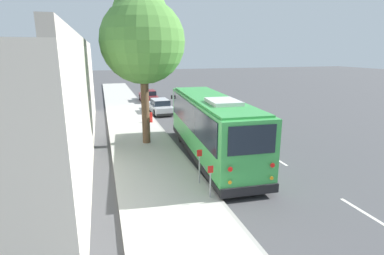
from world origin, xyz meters
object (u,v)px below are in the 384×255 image
(parked_sedan_maroon, at_px, (148,96))
(street_tree, at_px, (142,36))
(parked_sedan_silver, at_px, (160,106))
(fire_hydrant, at_px, (151,117))
(shuttle_bus, at_px, (211,124))
(sign_post_far, at_px, (199,166))
(sign_post_near, at_px, (210,181))

(parked_sedan_maroon, xyz_separation_m, street_tree, (-15.72, 2.59, 5.81))
(parked_sedan_silver, bearing_deg, street_tree, 162.25)
(parked_sedan_silver, distance_m, fire_hydrant, 4.39)
(fire_hydrant, bearing_deg, shuttle_bus, -167.41)
(street_tree, xyz_separation_m, sign_post_far, (-6.62, -1.26, -5.50))
(street_tree, relative_size, sign_post_far, 6.11)
(fire_hydrant, bearing_deg, sign_post_far, -179.42)
(street_tree, bearing_deg, fire_hydrant, -12.62)
(parked_sedan_maroon, relative_size, sign_post_near, 3.42)
(parked_sedan_maroon, height_order, sign_post_near, sign_post_near)
(shuttle_bus, xyz_separation_m, parked_sedan_silver, (12.52, 0.36, -1.22))
(shuttle_bus, relative_size, parked_sedan_silver, 2.28)
(parked_sedan_silver, bearing_deg, sign_post_far, 173.28)
(parked_sedan_maroon, distance_m, street_tree, 16.96)
(parked_sedan_silver, xyz_separation_m, fire_hydrant, (-4.12, 1.52, -0.05))
(parked_sedan_silver, bearing_deg, parked_sedan_maroon, -1.12)
(parked_sedan_silver, height_order, sign_post_far, sign_post_far)
(shuttle_bus, bearing_deg, sign_post_far, 155.75)
(parked_sedan_silver, relative_size, sign_post_near, 3.61)
(sign_post_near, bearing_deg, street_tree, 9.01)
(parked_sedan_silver, bearing_deg, fire_hydrant, 158.14)
(shuttle_bus, bearing_deg, sign_post_near, 162.92)
(parked_sedan_silver, relative_size, street_tree, 0.51)
(shuttle_bus, relative_size, street_tree, 1.16)
(sign_post_far, bearing_deg, street_tree, 10.77)
(street_tree, relative_size, fire_hydrant, 11.20)
(sign_post_far, height_order, fire_hydrant, sign_post_far)
(street_tree, xyz_separation_m, sign_post_near, (-7.94, -1.26, -5.60))
(shuttle_bus, distance_m, sign_post_far, 3.86)
(fire_hydrant, bearing_deg, sign_post_near, -179.48)
(parked_sedan_silver, xyz_separation_m, street_tree, (-9.22, 2.66, 5.81))
(sign_post_near, xyz_separation_m, sign_post_far, (1.32, 0.00, 0.10))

